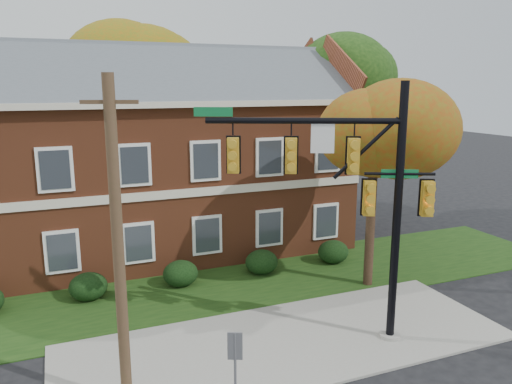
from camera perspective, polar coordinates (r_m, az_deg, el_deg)
name	(u,v)px	position (r m, az deg, el deg)	size (l,w,h in m)	color
ground	(303,359)	(15.48, 5.34, -18.50)	(120.00, 120.00, 0.00)	black
sidewalk	(288,342)	(16.24, 3.65, -16.74)	(14.00, 5.00, 0.08)	gray
grass_strip	(234,284)	(20.41, -2.55, -10.51)	(30.00, 6.00, 0.04)	#193811
apartment_building	(151,147)	(24.27, -11.90, 5.05)	(18.80, 8.80, 9.74)	brown
hedge_left	(88,287)	(19.89, -18.62, -10.21)	(1.40, 1.26, 1.05)	black
hedge_center	(181,274)	(20.33, -8.62, -9.20)	(1.40, 1.26, 1.05)	black
hedge_right	(262,262)	(21.34, 0.64, -8.01)	(1.40, 1.26, 1.05)	black
hedge_far_right	(333,252)	(22.84, 8.82, -6.78)	(1.40, 1.26, 1.05)	black
tree_near_right	(383,118)	(19.43, 14.30, 8.21)	(4.50, 4.25, 8.58)	black
tree_right_rear	(348,80)	(29.10, 10.49, 12.43)	(6.30, 5.95, 10.62)	black
tree_far_rear	(147,69)	(32.07, -12.40, 13.60)	(6.84, 6.46, 11.52)	black
traffic_signal	(350,185)	(15.06, 10.69, 0.79)	(6.58, 3.19, 8.00)	gray
utility_pole	(118,249)	(12.13, -15.47, -6.30)	(1.22, 0.52, 8.15)	#493922
sign_post	(235,363)	(12.10, -2.40, -18.97)	(0.34, 0.18, 2.40)	slate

